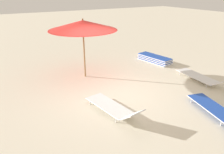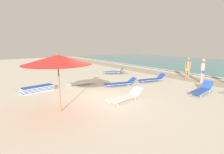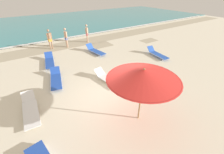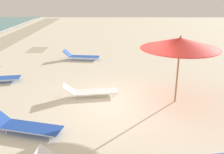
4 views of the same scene
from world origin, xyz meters
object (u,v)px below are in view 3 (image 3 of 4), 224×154
sun_lounger_mid_beach_pair_b (30,109)px  sun_lounger_under_umbrella (157,54)px  sun_lounger_mid_beach_solo (56,79)px  sun_lounger_mid_beach_pair_a (49,61)px  sun_lounger_near_water_left (95,51)px  sun_lounger_beside_umbrella (108,79)px  beach_umbrella (144,75)px  beachgoer_wading_adult (87,32)px  beachgoer_shoreline_child (50,38)px  beachgoer_strolling_adult (66,37)px

sun_lounger_mid_beach_pair_b → sun_lounger_under_umbrella: bearing=11.8°
sun_lounger_mid_beach_solo → sun_lounger_mid_beach_pair_a: sun_lounger_mid_beach_pair_a is taller
sun_lounger_mid_beach_pair_b → sun_lounger_near_water_left: bearing=43.0°
sun_lounger_beside_umbrella → sun_lounger_under_umbrella: bearing=1.7°
beach_umbrella → sun_lounger_mid_beach_pair_a: size_ratio=1.21×
beachgoer_wading_adult → beachgoer_shoreline_child: 3.62m
sun_lounger_mid_beach_pair_b → beachgoer_wading_adult: (6.58, 7.85, 0.79)m
beachgoer_wading_adult → beachgoer_shoreline_child: bearing=108.3°
beach_umbrella → beachgoer_strolling_adult: beach_umbrella is taller
sun_lounger_near_water_left → beach_umbrella: bearing=-113.6°
sun_lounger_near_water_left → beachgoer_wading_adult: 3.29m
sun_lounger_mid_beach_solo → beach_umbrella: bearing=-52.4°
sun_lounger_beside_umbrella → sun_lounger_near_water_left: 4.71m
sun_lounger_beside_umbrella → sun_lounger_mid_beach_pair_b: sun_lounger_beside_umbrella is taller
sun_lounger_under_umbrella → sun_lounger_beside_umbrella: size_ratio=0.99×
sun_lounger_under_umbrella → beachgoer_strolling_adult: beachgoer_strolling_adult is taller
beachgoer_strolling_adult → sun_lounger_near_water_left: bearing=28.0°
sun_lounger_mid_beach_solo → sun_lounger_mid_beach_pair_a: bearing=97.5°
sun_lounger_beside_umbrella → beachgoer_wading_adult: (2.25, 7.56, 0.79)m
sun_lounger_mid_beach_solo → beachgoer_wading_adult: 7.67m
sun_lounger_mid_beach_pair_a → beachgoer_wading_adult: (4.57, 3.11, 0.79)m
sun_lounger_beside_umbrella → beachgoer_shoreline_child: size_ratio=1.25×
beachgoer_strolling_adult → beach_umbrella: bearing=-3.0°
sun_lounger_mid_beach_solo → sun_lounger_mid_beach_pair_b: 2.61m
beach_umbrella → sun_lounger_mid_beach_pair_a: 8.12m
sun_lounger_mid_beach_solo → sun_lounger_mid_beach_pair_a: (0.31, 2.76, 0.01)m
sun_lounger_beside_umbrella → beachgoer_strolling_adult: bearing=80.9°
sun_lounger_mid_beach_solo → sun_lounger_mid_beach_pair_b: (-1.70, -1.98, -0.00)m
sun_lounger_mid_beach_solo → beachgoer_shoreline_child: bearing=91.8°
beachgoer_shoreline_child → sun_lounger_mid_beach_pair_b: bearing=-123.1°
beachgoer_shoreline_child → beachgoer_strolling_adult: (1.37, -0.32, 0.00)m
beach_umbrella → beachgoer_shoreline_child: bearing=94.8°
sun_lounger_mid_beach_pair_a → sun_lounger_mid_beach_pair_b: (-2.01, -4.74, -0.01)m
sun_lounger_mid_beach_solo → beachgoer_strolling_adult: bearing=78.6°
beach_umbrella → sun_lounger_mid_beach_pair_b: size_ratio=1.17×
sun_lounger_mid_beach_pair_a → sun_lounger_near_water_left: bearing=11.5°
beachgoer_wading_adult → sun_lounger_under_umbrella: bearing=-135.4°
sun_lounger_under_umbrella → beachgoer_shoreline_child: bearing=142.1°
beach_umbrella → sun_lounger_mid_beach_solo: 5.71m
sun_lounger_under_umbrella → sun_lounger_mid_beach_solo: sun_lounger_under_umbrella is taller
beachgoer_shoreline_child → sun_lounger_mid_beach_pair_a: bearing=-119.4°
sun_lounger_mid_beach_pair_b → sun_lounger_beside_umbrella: bearing=7.8°
sun_lounger_beside_umbrella → sun_lounger_mid_beach_pair_b: 4.34m
sun_lounger_mid_beach_pair_b → beachgoer_wading_adult: size_ratio=1.34×
beach_umbrella → sun_lounger_under_umbrella: (5.89, 4.24, -1.98)m
sun_lounger_mid_beach_pair_b → beachgoer_strolling_adult: (4.32, 7.55, 0.79)m
beachgoer_strolling_adult → sun_lounger_mid_beach_pair_b: bearing=-30.3°
sun_lounger_under_umbrella → beachgoer_strolling_adult: (-5.43, 6.23, 0.79)m
sun_lounger_under_umbrella → sun_lounger_mid_beach_pair_b: 9.84m
sun_lounger_beside_umbrella → beachgoer_shoreline_child: beachgoer_shoreline_child is taller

